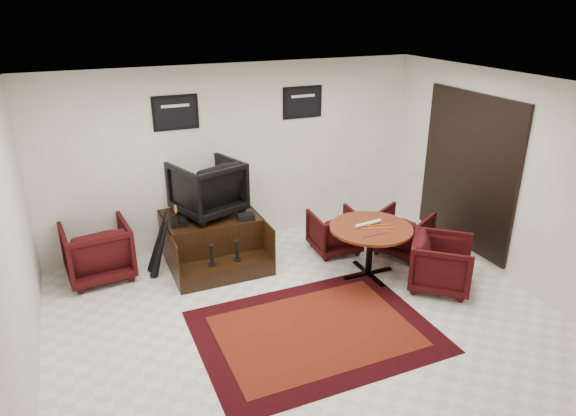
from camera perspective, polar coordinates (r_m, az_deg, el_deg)
The scene contains 16 objects.
ground at distance 6.50m, azimuth 1.82°, elevation -12.00°, with size 6.00×6.00×0.00m, color white.
room_shell at distance 5.97m, azimuth 5.08°, elevation 3.87°, with size 6.02×5.02×2.81m.
area_rug at distance 6.26m, azimuth 3.02°, elevation -13.51°, with size 2.73×2.05×0.01m.
shine_podium at distance 7.73m, azimuth -8.34°, elevation -3.58°, with size 1.36×1.40×0.70m.
shine_chair at distance 7.54m, azimuth -8.98°, elevation 2.54°, with size 0.88×0.82×0.90m, color black.
shoes_pair at distance 7.38m, azimuth -12.08°, elevation -1.51°, with size 0.23×0.26×0.09m.
polish_kit at distance 7.41m, azimuth -4.67°, elevation -0.99°, with size 0.24×0.16×0.08m, color black.
umbrella_black at distance 7.38m, azimuth -13.96°, elevation -4.19°, with size 0.34×0.13×0.91m, color black, non-canonical shape.
umbrella_hooked at distance 7.55m, azimuth -14.20°, elevation -3.51°, with size 0.35×0.13×0.93m, color black, non-canonical shape.
armchair_side at distance 7.62m, azimuth -20.44°, elevation -4.21°, with size 0.86×0.81×0.89m, color black.
meeting_table at distance 7.19m, azimuth 9.18°, elevation -2.74°, with size 1.14×1.14×0.75m.
table_chair_back at distance 7.95m, azimuth 5.19°, elevation -2.40°, with size 0.69×0.65×0.71m, color black.
table_chair_window at distance 8.04m, azimuth 12.70°, elevation -2.44°, with size 0.73×0.68×0.75m, color black.
table_chair_corner at distance 7.21m, azimuth 16.70°, elevation -5.67°, with size 0.77×0.73×0.80m, color black.
paper_roll at distance 7.19m, azimuth 8.90°, elevation -1.71°, with size 0.05×0.05×0.42m, color silver.
table_clutter at distance 7.10m, azimuth 9.71°, elevation -2.27°, with size 0.57×0.34×0.01m.
Camera 1 is at (-2.32, -4.85, 3.66)m, focal length 32.00 mm.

